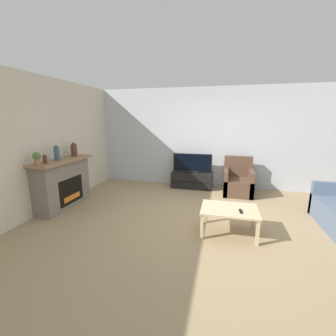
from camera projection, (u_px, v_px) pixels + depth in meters
ground_plane at (203, 221)px, 4.19m from camera, size 24.00×24.00×0.00m
wall_back at (213, 138)px, 6.12m from camera, size 12.00×0.06×2.70m
wall_left at (49, 144)px, 4.66m from camera, size 0.06×12.00×2.70m
fireplace at (63, 183)px, 4.79m from camera, size 0.51×1.45×1.04m
mantel_vase_left at (45, 159)px, 4.25m from camera, size 0.07×0.07×0.17m
mantel_vase_centre_left at (57, 153)px, 4.54m from camera, size 0.11×0.11×0.31m
mantel_vase_right at (74, 150)px, 5.06m from camera, size 0.14×0.14×0.31m
potted_plant at (37, 158)px, 4.06m from camera, size 0.14×0.14×0.24m
tv_stand at (192, 180)px, 6.20m from camera, size 1.10×0.47×0.43m
tv at (192, 164)px, 6.10m from camera, size 1.05×0.18×0.51m
armchair at (238, 182)px, 5.67m from camera, size 0.70×0.76×0.93m
coffee_table at (229, 212)px, 3.67m from camera, size 0.91×0.66×0.43m
remote at (241, 211)px, 3.53m from camera, size 0.05×0.15×0.02m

